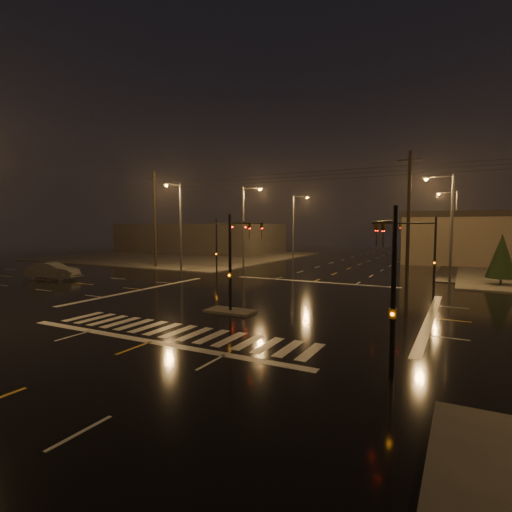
% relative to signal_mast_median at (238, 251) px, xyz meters
% --- Properties ---
extents(ground, '(140.00, 140.00, 0.00)m').
position_rel_signal_mast_median_xyz_m(ground, '(-0.00, 3.07, -3.75)').
color(ground, black).
rests_on(ground, ground).
extents(sidewalk_nw, '(36.00, 36.00, 0.12)m').
position_rel_signal_mast_median_xyz_m(sidewalk_nw, '(-30.00, 33.07, -3.69)').
color(sidewalk_nw, '#494742').
rests_on(sidewalk_nw, ground).
extents(median_island, '(3.00, 1.60, 0.15)m').
position_rel_signal_mast_median_xyz_m(median_island, '(-0.00, -0.93, -3.68)').
color(median_island, '#494742').
rests_on(median_island, ground).
extents(crosswalk, '(15.00, 2.60, 0.01)m').
position_rel_signal_mast_median_xyz_m(crosswalk, '(-0.00, -5.93, -3.75)').
color(crosswalk, beige).
rests_on(crosswalk, ground).
extents(stop_bar_near, '(16.00, 0.50, 0.01)m').
position_rel_signal_mast_median_xyz_m(stop_bar_near, '(-0.00, -7.93, -3.75)').
color(stop_bar_near, beige).
rests_on(stop_bar_near, ground).
extents(stop_bar_far, '(16.00, 0.50, 0.01)m').
position_rel_signal_mast_median_xyz_m(stop_bar_far, '(-0.00, 14.07, -3.75)').
color(stop_bar_far, beige).
rests_on(stop_bar_far, ground).
extents(commercial_block, '(30.00, 18.00, 5.60)m').
position_rel_signal_mast_median_xyz_m(commercial_block, '(-35.00, 45.07, -0.95)').
color(commercial_block, '#3A3633').
rests_on(commercial_block, ground).
extents(signal_mast_median, '(0.25, 4.59, 6.00)m').
position_rel_signal_mast_median_xyz_m(signal_mast_median, '(0.00, 0.00, 0.00)').
color(signal_mast_median, black).
rests_on(signal_mast_median, ground).
extents(signal_mast_ne, '(4.84, 1.86, 6.00)m').
position_rel_signal_mast_median_xyz_m(signal_mast_ne, '(9.50, 13.21, 0.04)').
color(signal_mast_ne, black).
rests_on(signal_mast_ne, ground).
extents(signal_mast_nw, '(4.84, 1.86, 6.00)m').
position_rel_signal_mast_median_xyz_m(signal_mast_nw, '(-9.50, 13.21, 0.04)').
color(signal_mast_nw, black).
rests_on(signal_mast_nw, ground).
extents(signal_mast_se, '(1.55, 3.87, 6.00)m').
position_rel_signal_mast_median_xyz_m(signal_mast_se, '(10.23, -6.68, -0.04)').
color(signal_mast_se, black).
rests_on(signal_mast_se, ground).
extents(streetlight_1, '(2.77, 0.32, 10.00)m').
position_rel_signal_mast_median_xyz_m(streetlight_1, '(-11.18, 21.07, 2.05)').
color(streetlight_1, '#38383A').
rests_on(streetlight_1, ground).
extents(streetlight_2, '(2.77, 0.32, 10.00)m').
position_rel_signal_mast_median_xyz_m(streetlight_2, '(-11.18, 37.07, 2.05)').
color(streetlight_2, '#38383A').
rests_on(streetlight_2, ground).
extents(streetlight_3, '(2.77, 0.32, 10.00)m').
position_rel_signal_mast_median_xyz_m(streetlight_3, '(11.18, 19.07, 2.05)').
color(streetlight_3, '#38383A').
rests_on(streetlight_3, ground).
extents(streetlight_4, '(2.77, 0.32, 10.00)m').
position_rel_signal_mast_median_xyz_m(streetlight_4, '(11.18, 39.07, 2.05)').
color(streetlight_4, '#38383A').
rests_on(streetlight_4, ground).
extents(streetlight_5, '(0.32, 2.77, 10.00)m').
position_rel_signal_mast_median_xyz_m(streetlight_5, '(-16.00, 14.26, 2.05)').
color(streetlight_5, '#38383A').
rests_on(streetlight_5, ground).
extents(utility_pole_0, '(2.20, 0.32, 12.00)m').
position_rel_signal_mast_median_xyz_m(utility_pole_0, '(-22.00, 17.07, 2.38)').
color(utility_pole_0, black).
rests_on(utility_pole_0, ground).
extents(utility_pole_1, '(2.20, 0.32, 12.00)m').
position_rel_signal_mast_median_xyz_m(utility_pole_1, '(8.00, 17.07, 2.38)').
color(utility_pole_1, black).
rests_on(utility_pole_1, ground).
extents(conifer_0, '(2.51, 2.51, 4.62)m').
position_rel_signal_mast_median_xyz_m(conifer_0, '(15.53, 19.28, -1.10)').
color(conifer_0, black).
rests_on(conifer_0, ground).
extents(car_crossing, '(5.40, 3.38, 1.68)m').
position_rel_signal_mast_median_xyz_m(car_crossing, '(-23.38, 3.74, -2.91)').
color(car_crossing, '#515458').
rests_on(car_crossing, ground).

